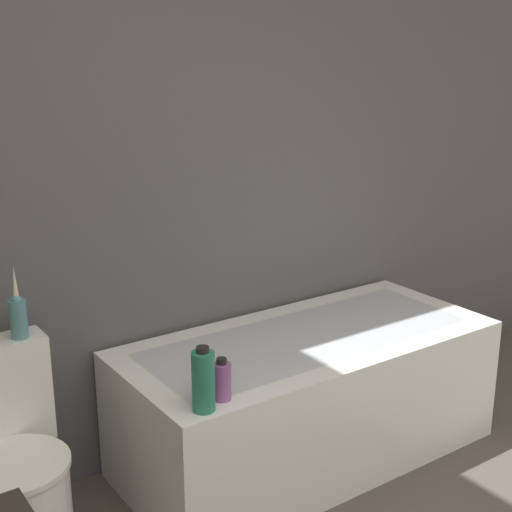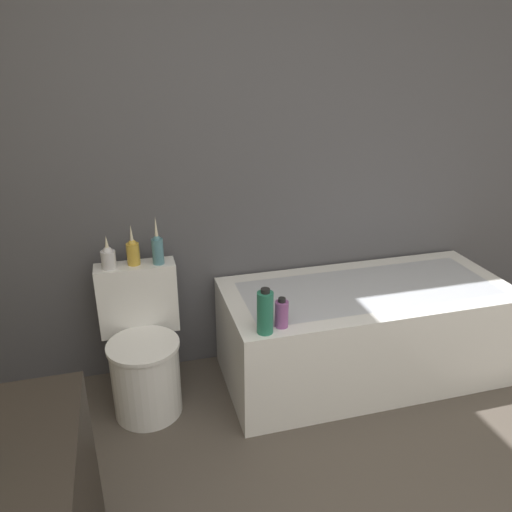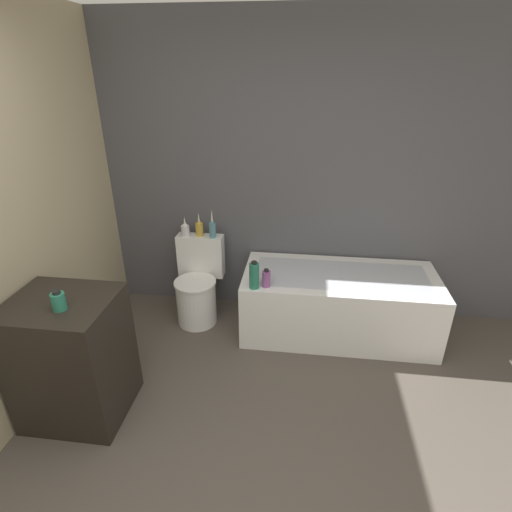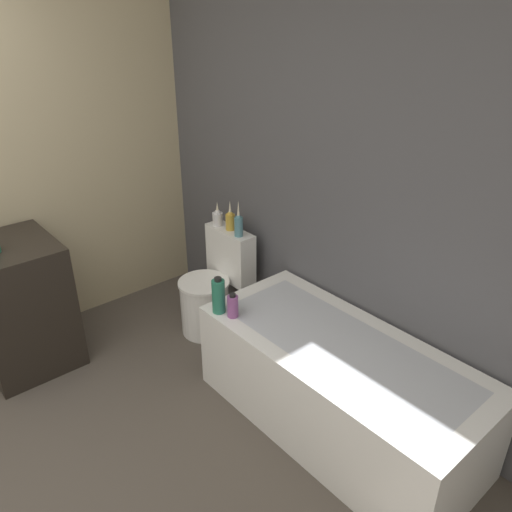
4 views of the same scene
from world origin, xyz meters
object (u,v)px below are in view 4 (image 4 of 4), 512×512
Objects in this scene: toilet at (213,290)px; shampoo_bottle_tall at (219,296)px; vase_silver at (230,220)px; vase_bronze at (239,224)px; vase_gold at (218,217)px; bathtub at (337,385)px; shampoo_bottle_short at (233,306)px.

toilet is 0.77m from shampoo_bottle_tall.
vase_silver is at bearing 136.69° from shampoo_bottle_tall.
vase_gold is at bearing 178.58° from vase_bronze.
toilet is 3.42× the size of vase_silver.
toilet is 0.57m from vase_bronze.
shampoo_bottle_tall is at bearing -49.16° from vase_bronze.
vase_silver is at bearing 90.00° from toilet.
bathtub is at bearing -2.57° from toilet.
vase_gold is (-0.13, 0.16, 0.51)m from toilet.
shampoo_bottle_tall is at bearing -36.67° from vase_gold.
shampoo_bottle_short is (0.67, -0.51, -0.20)m from vase_silver.
vase_gold is at bearing 171.11° from bathtub.
shampoo_bottle_tall is at bearing -160.69° from shampoo_bottle_short.
vase_bronze is at bearing 138.15° from shampoo_bottle_short.
bathtub is 6.17× the size of vase_bronze.
vase_bronze reaches higher than shampoo_bottle_tall.
toilet is 0.81m from shampoo_bottle_short.
bathtub is 7.06× the size of shampoo_bottle_tall.
vase_silver reaches higher than vase_gold.
bathtub is 1.41m from vase_silver.
vase_bronze reaches higher than vase_silver.
vase_silver is 0.86m from shampoo_bottle_short.
vase_gold reaches higher than bathtub.
toilet is at bearing 147.90° from shampoo_bottle_tall.
vase_silver is 0.80m from shampoo_bottle_tall.
vase_silver is 0.84× the size of vase_bronze.
shampoo_bottle_tall is (0.45, -0.52, -0.17)m from vase_bronze.
vase_silver is at bearing 169.42° from bathtub.
vase_bronze is at bearing 50.67° from toilet.
shampoo_bottle_short is (0.09, 0.03, -0.04)m from shampoo_bottle_tall.
toilet is 0.55m from vase_gold.
bathtub is 0.86m from shampoo_bottle_tall.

